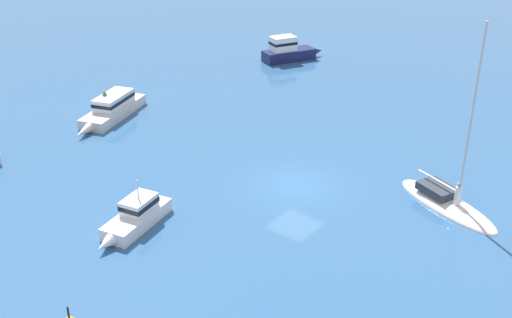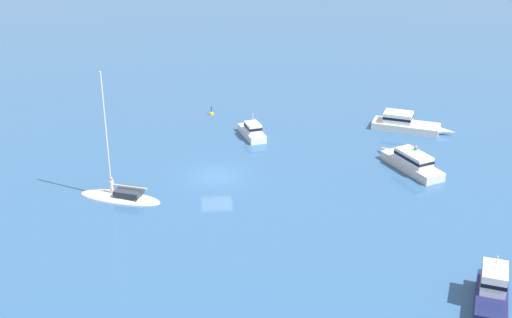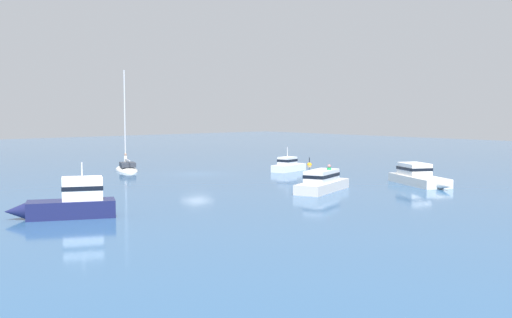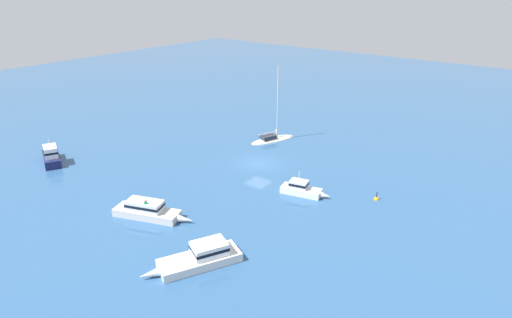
# 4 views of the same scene
# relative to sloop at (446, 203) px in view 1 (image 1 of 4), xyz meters

# --- Properties ---
(ground_plane) EXTENTS (160.00, 160.00, 0.00)m
(ground_plane) POSITION_rel_sloop_xyz_m (-7.24, -3.20, -0.14)
(ground_plane) COLOR #2D5684
(sloop) EXTENTS (6.69, 4.14, 10.13)m
(sloop) POSITION_rel_sloop_xyz_m (0.00, 0.00, 0.00)
(sloop) COLOR silver
(sloop) RESTS_ON ground
(powerboat) EXTENTS (3.63, 5.79, 3.03)m
(powerboat) POSITION_rel_sloop_xyz_m (-21.75, 15.70, 0.71)
(powerboat) COLOR #191E4C
(powerboat) RESTS_ON ground
(launch) EXTENTS (3.85, 7.45, 1.95)m
(launch) POSITION_rel_sloop_xyz_m (-23.08, -3.02, 0.51)
(launch) COLOR silver
(launch) RESTS_ON ground
(cabin_cruiser_1) EXTENTS (2.33, 5.03, 2.35)m
(cabin_cruiser_1) POSITION_rel_sloop_xyz_m (-10.85, -11.43, 0.41)
(cabin_cruiser_1) COLOR white
(cabin_cruiser_1) RESTS_ON ground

